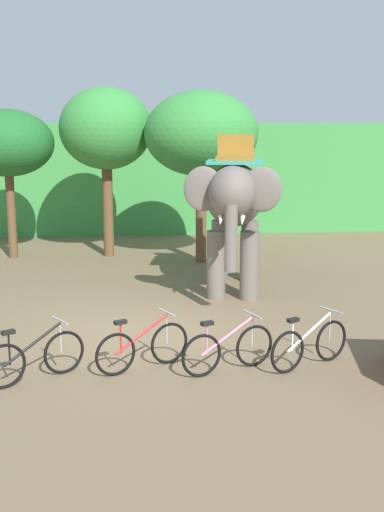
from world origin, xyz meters
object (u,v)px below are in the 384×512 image
at_px(tree_far_left, 7,144).
at_px(tree_left, 201,134).
at_px(bike_pink, 228,349).
at_px(tree_right, 106,130).
at_px(bike_red, 143,347).
at_px(bike_white, 310,344).
at_px(bike_black, 34,357).
at_px(elephant, 234,202).

height_order(tree_far_left, tree_left, tree_left).
xyz_separation_m(tree_far_left, bike_pink, (5.04, -10.01, -3.10)).
bearing_deg(tree_left, tree_right, 156.41).
height_order(tree_far_left, bike_red, tree_far_left).
bearing_deg(bike_red, bike_white, -3.96).
xyz_separation_m(tree_left, bike_black, (-3.75, -8.83, -3.38)).
distance_m(tree_right, elephant, 6.10).
bearing_deg(bike_white, bike_red, 176.04).
height_order(bike_pink, bike_white, same).
distance_m(tree_right, tree_left, 3.02).
distance_m(elephant, bike_white, 5.29).
xyz_separation_m(bike_black, bike_red, (1.70, 0.29, 0.00)).
relative_size(bike_pink, bike_white, 1.05).
relative_size(tree_far_left, bike_pink, 2.80).
bearing_deg(bike_red, tree_left, 76.49).
height_order(elephant, bike_black, elephant).
xyz_separation_m(tree_right, bike_red, (0.72, -9.75, -3.52)).
bearing_deg(tree_left, bike_pink, -94.40).
bearing_deg(bike_black, bike_white, 1.30).
xyz_separation_m(tree_left, bike_pink, (-0.68, -8.78, -3.38)).
bearing_deg(bike_white, tree_right, 109.25).
xyz_separation_m(tree_far_left, elephant, (6.01, -5.00, -1.28)).
distance_m(elephant, bike_black, 6.72).
bearing_deg(tree_far_left, bike_black, -78.96).
bearing_deg(elephant, tree_left, 94.58).
distance_m(bike_pink, bike_white, 1.38).
xyz_separation_m(elephant, bike_white, (0.40, -4.95, -1.82)).
distance_m(tree_left, bike_black, 10.17).
height_order(tree_left, bike_white, tree_left).
relative_size(tree_right, bike_white, 3.37).
xyz_separation_m(tree_far_left, tree_right, (2.94, -0.02, 0.42)).
bearing_deg(elephant, bike_black, -128.75).
bearing_deg(bike_red, bike_black, -170.25).
distance_m(tree_far_left, tree_right, 2.97).
height_order(tree_left, bike_black, tree_left).
bearing_deg(bike_black, elephant, 51.25).
bearing_deg(bike_black, tree_left, 66.99).
relative_size(tree_far_left, tree_left, 0.90).
height_order(bike_black, bike_red, same).
bearing_deg(tree_far_left, tree_right, -0.30).
bearing_deg(bike_black, tree_right, 84.42).
height_order(tree_right, bike_red, tree_right).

